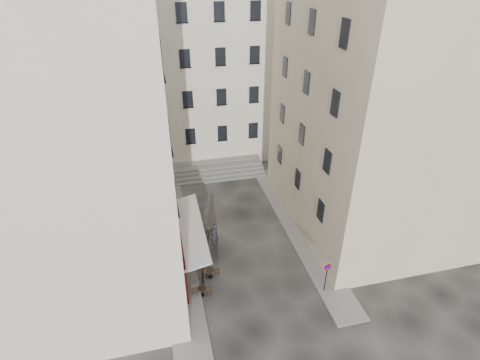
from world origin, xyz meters
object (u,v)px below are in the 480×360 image
object	(u,v)px
bistro_table_a	(202,290)
bistro_table_b	(210,272)
no_parking_sign	(327,272)
pedestrian	(214,235)

from	to	relation	value
bistro_table_a	bistro_table_b	size ratio (longest dim) A/B	1.00
bistro_table_b	bistro_table_a	bearing A→B (deg)	-118.26
bistro_table_a	bistro_table_b	distance (m)	1.58
no_parking_sign	pedestrian	world-z (taller)	no_parking_sign
no_parking_sign	bistro_table_b	world-z (taller)	no_parking_sign
bistro_table_a	pedestrian	size ratio (longest dim) A/B	0.61
bistro_table_a	pedestrian	bearing A→B (deg)	70.33
no_parking_sign	bistro_table_b	distance (m)	7.27
no_parking_sign	pedestrian	bearing A→B (deg)	128.66
bistro_table_a	pedestrian	world-z (taller)	pedestrian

